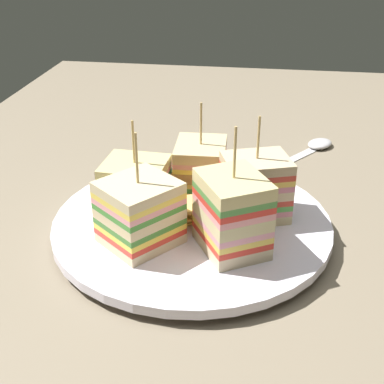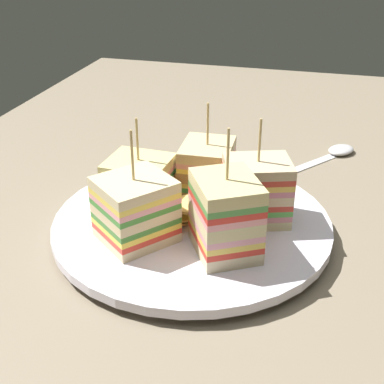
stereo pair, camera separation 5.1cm
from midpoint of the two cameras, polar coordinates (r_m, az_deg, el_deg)
name	(u,v)px [view 2 (the right image)]	position (r cm, az deg, el deg)	size (l,w,h in cm)	color
ground_plane	(192,241)	(53.78, 2.72, -5.36)	(129.56, 76.38, 1.80)	#7A6D58
plate	(192,224)	(52.74, 2.77, -3.60)	(27.49, 27.49, 1.71)	white
sandwich_wedge_0	(256,191)	(51.53, 9.76, 0.04)	(6.72, 7.54, 10.48)	beige
sandwich_wedge_1	(209,168)	(56.42, 4.48, 2.49)	(6.50, 5.50, 9.95)	beige
sandwich_wedge_2	(140,182)	(53.92, -2.98, 1.00)	(6.02, 6.61, 9.40)	beige
sandwich_wedge_3	(136,210)	(47.85, -3.09, -2.01)	(8.54, 8.47, 10.75)	beige
sandwich_wedge_4	(226,216)	(46.15, 6.81, -2.68)	(7.98, 7.54, 11.70)	beige
chip_pile	(190,209)	(51.57, 2.56, -1.94)	(5.75, 6.38, 2.43)	#EDCD74
spoon	(333,153)	(72.99, 16.98, 3.98)	(12.55, 10.29, 1.00)	silver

